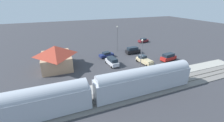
% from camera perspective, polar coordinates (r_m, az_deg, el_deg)
% --- Properties ---
extents(ground_plane, '(200.00, 200.00, 0.00)m').
position_cam_1_polar(ground_plane, '(44.05, 9.67, -0.05)').
color(ground_plane, '#38383D').
extents(railway_track, '(4.80, 70.00, 0.30)m').
position_cam_1_polar(railway_track, '(34.18, 21.87, -8.33)').
color(railway_track, slate).
rests_on(railway_track, ground).
extents(platform, '(3.20, 46.00, 0.30)m').
position_cam_1_polar(platform, '(36.69, 17.71, -5.43)').
color(platform, '#A8A399').
rests_on(platform, ground).
extents(station_building, '(9.99, 7.99, 6.05)m').
position_cam_1_polar(station_building, '(40.78, -20.85, 1.64)').
color(station_building, tan).
rests_on(station_building, ground).
extents(pedestrian_on_platform, '(0.36, 0.36, 1.71)m').
position_cam_1_polar(pedestrian_on_platform, '(40.30, 25.07, -2.20)').
color(pedestrian_on_platform, '#23284C').
rests_on(pedestrian_on_platform, platform).
extents(suv_black, '(2.17, 4.98, 2.22)m').
position_cam_1_polar(suv_black, '(49.83, 8.01, 4.16)').
color(suv_black, black).
rests_on(suv_black, ground).
extents(suv_red, '(2.70, 5.14, 2.22)m').
position_cam_1_polar(suv_red, '(46.43, 21.00, 1.44)').
color(suv_red, red).
rests_on(suv_red, ground).
extents(pickup_tan, '(5.61, 3.04, 2.14)m').
position_cam_1_polar(pickup_tan, '(42.43, 12.44, 0.33)').
color(pickup_tan, '#C6B284').
rests_on(pickup_tan, ground).
extents(sedan_navy, '(2.59, 4.75, 1.74)m').
position_cam_1_polar(sedan_navy, '(46.12, -2.20, 2.49)').
color(sedan_navy, navy).
rests_on(sedan_navy, ground).
extents(suv_silver, '(5.04, 2.69, 2.22)m').
position_cam_1_polar(suv_silver, '(40.33, 0.04, -0.12)').
color(suv_silver, silver).
rests_on(suv_silver, ground).
extents(sedan_maroon, '(2.63, 4.76, 1.74)m').
position_cam_1_polar(sedan_maroon, '(64.26, 12.01, 7.84)').
color(sedan_maroon, maroon).
rests_on(sedan_maroon, ground).
extents(light_pole_near_platform, '(0.44, 0.44, 8.62)m').
position_cam_1_polar(light_pole_near_platform, '(34.70, 11.29, 3.00)').
color(light_pole_near_platform, '#515156').
rests_on(light_pole_near_platform, ground).
extents(light_pole_lot_center, '(0.44, 0.44, 8.65)m').
position_cam_1_polar(light_pole_lot_center, '(51.03, 2.05, 9.73)').
color(light_pole_lot_center, '#515156').
rests_on(light_pole_lot_center, ground).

